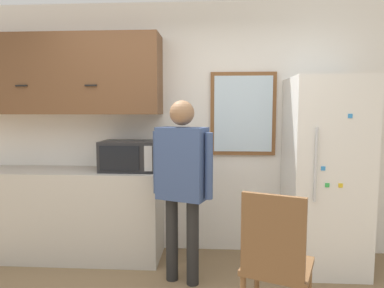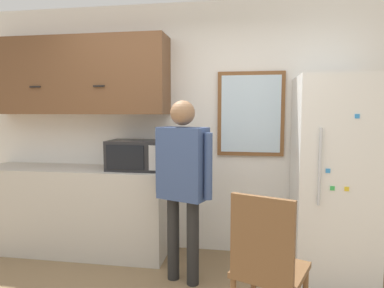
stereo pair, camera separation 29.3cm
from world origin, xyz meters
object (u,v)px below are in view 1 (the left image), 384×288
at_px(refrigerator, 325,174).
at_px(chair, 275,258).
at_px(microwave, 129,156).
at_px(person, 182,174).

bearing_deg(refrigerator, chair, -121.10).
xyz_separation_m(microwave, chair, (1.30, -1.16, -0.54)).
bearing_deg(person, refrigerator, 36.84).
xyz_separation_m(person, refrigerator, (1.36, 0.39, -0.06)).
xyz_separation_m(microwave, refrigerator, (1.95, -0.07, -0.15)).
bearing_deg(refrigerator, microwave, 177.86).
distance_m(microwave, chair, 1.82).
distance_m(microwave, refrigerator, 1.96).
height_order(microwave, refrigerator, refrigerator).
relative_size(refrigerator, chair, 1.83).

